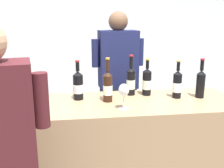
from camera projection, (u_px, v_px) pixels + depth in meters
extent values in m
cube|color=silver|center=(91.00, 31.00, 4.47)|extent=(8.00, 0.10, 2.80)
cube|color=#9E7A56|center=(110.00, 157.00, 2.20)|extent=(2.08, 0.65, 0.96)
cylinder|color=black|center=(108.00, 89.00, 2.08)|extent=(0.07, 0.07, 0.21)
cone|color=black|center=(108.00, 73.00, 2.05)|extent=(0.07, 0.07, 0.04)
cylinder|color=black|center=(108.00, 65.00, 2.04)|extent=(0.03, 0.03, 0.09)
cylinder|color=#B79333|center=(108.00, 59.00, 2.02)|extent=(0.03, 0.03, 0.01)
cylinder|color=silver|center=(108.00, 90.00, 2.08)|extent=(0.08, 0.08, 0.08)
cylinder|color=black|center=(26.00, 88.00, 2.08)|extent=(0.07, 0.07, 0.22)
cone|color=black|center=(25.00, 73.00, 2.05)|extent=(0.07, 0.07, 0.03)
cylinder|color=black|center=(24.00, 65.00, 2.04)|extent=(0.03, 0.03, 0.09)
cylinder|color=black|center=(23.00, 59.00, 2.03)|extent=(0.04, 0.04, 0.01)
cylinder|color=black|center=(31.00, 97.00, 1.87)|extent=(0.08, 0.08, 0.21)
cone|color=black|center=(30.00, 80.00, 1.84)|extent=(0.08, 0.08, 0.04)
cylinder|color=black|center=(29.00, 72.00, 1.83)|extent=(0.03, 0.03, 0.09)
cylinder|color=black|center=(28.00, 65.00, 1.82)|extent=(0.03, 0.03, 0.01)
cylinder|color=black|center=(200.00, 86.00, 2.19)|extent=(0.07, 0.07, 0.20)
cone|color=black|center=(201.00, 72.00, 2.16)|extent=(0.07, 0.07, 0.03)
cylinder|color=black|center=(202.00, 65.00, 2.14)|extent=(0.03, 0.03, 0.09)
cylinder|color=maroon|center=(203.00, 59.00, 2.13)|extent=(0.03, 0.03, 0.01)
cylinder|color=black|center=(177.00, 86.00, 2.18)|extent=(0.07, 0.07, 0.20)
cone|color=black|center=(178.00, 73.00, 2.15)|extent=(0.07, 0.07, 0.03)
cylinder|color=black|center=(178.00, 66.00, 2.14)|extent=(0.03, 0.03, 0.08)
cylinder|color=#B79333|center=(179.00, 61.00, 2.13)|extent=(0.03, 0.03, 0.01)
cylinder|color=white|center=(177.00, 87.00, 2.18)|extent=(0.07, 0.07, 0.08)
cylinder|color=black|center=(78.00, 87.00, 2.14)|extent=(0.08, 0.08, 0.20)
cone|color=black|center=(78.00, 73.00, 2.11)|extent=(0.08, 0.08, 0.03)
cylinder|color=black|center=(77.00, 67.00, 2.09)|extent=(0.03, 0.03, 0.08)
cylinder|color=maroon|center=(77.00, 61.00, 2.08)|extent=(0.03, 0.03, 0.01)
cylinder|color=silver|center=(78.00, 89.00, 2.14)|extent=(0.08, 0.08, 0.07)
cylinder|color=black|center=(147.00, 83.00, 2.26)|extent=(0.08, 0.08, 0.21)
cone|color=black|center=(147.00, 70.00, 2.23)|extent=(0.08, 0.08, 0.03)
cylinder|color=black|center=(147.00, 64.00, 2.22)|extent=(0.03, 0.03, 0.07)
cylinder|color=#B79333|center=(148.00, 59.00, 2.21)|extent=(0.03, 0.03, 0.01)
cylinder|color=silver|center=(147.00, 85.00, 2.26)|extent=(0.08, 0.08, 0.08)
cylinder|color=black|center=(131.00, 83.00, 2.26)|extent=(0.07, 0.07, 0.21)
cone|color=black|center=(131.00, 69.00, 2.23)|extent=(0.07, 0.07, 0.03)
cylinder|color=black|center=(131.00, 62.00, 2.22)|extent=(0.03, 0.03, 0.09)
cylinder|color=maroon|center=(131.00, 56.00, 2.21)|extent=(0.04, 0.04, 0.01)
cylinder|color=silver|center=(131.00, 84.00, 2.27)|extent=(0.08, 0.08, 0.08)
cylinder|color=silver|center=(124.00, 109.00, 1.93)|extent=(0.08, 0.08, 0.00)
cylinder|color=silver|center=(124.00, 102.00, 1.92)|extent=(0.01, 0.01, 0.10)
ellipsoid|color=silver|center=(124.00, 90.00, 1.90)|extent=(0.08, 0.08, 0.09)
ellipsoid|color=maroon|center=(124.00, 92.00, 1.90)|extent=(0.06, 0.06, 0.03)
cube|color=black|center=(118.00, 126.00, 2.92)|extent=(0.37, 0.27, 0.90)
cube|color=#191E47|center=(118.00, 59.00, 2.74)|extent=(0.41, 0.27, 0.60)
sphere|color=brown|center=(118.00, 21.00, 2.64)|extent=(0.20, 0.20, 0.20)
cylinder|color=#191E47|center=(140.00, 52.00, 2.77)|extent=(0.08, 0.08, 0.28)
cylinder|color=#191E47|center=(95.00, 53.00, 2.67)|extent=(0.08, 0.08, 0.28)
cylinder|color=#47191E|center=(41.00, 100.00, 1.36)|extent=(0.08, 0.08, 0.29)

